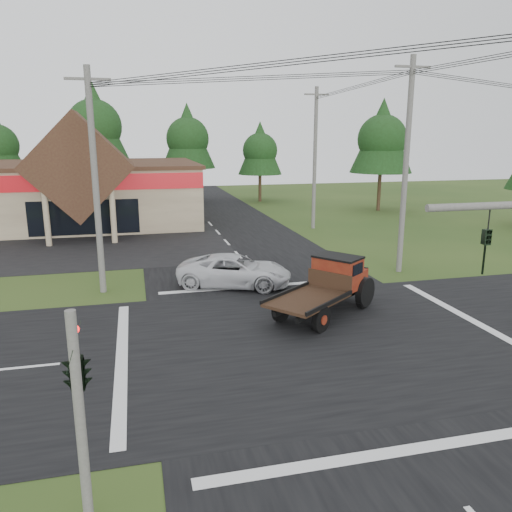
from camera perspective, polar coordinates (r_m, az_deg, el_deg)
name	(u,v)px	position (r m, az deg, el deg)	size (l,w,h in m)	color
ground	(314,339)	(19.12, 6.65, -9.42)	(120.00, 120.00, 0.00)	#284217
road_ns	(314,339)	(19.11, 6.65, -9.39)	(12.00, 120.00, 0.02)	black
road_ew	(314,339)	(19.11, 6.65, -9.39)	(120.00, 12.00, 0.02)	black
parking_apron	(19,250)	(37.04, -25.47, 0.66)	(28.00, 14.00, 0.02)	black
cvs_building	(20,192)	(47.22, -25.36, 6.59)	(30.40, 18.20, 9.19)	gray
traffic_signal_corner	(75,352)	(10.01, -19.96, -10.26)	(0.53, 2.48, 4.40)	#595651
utility_pole_nw	(95,181)	(24.61, -17.90, 8.14)	(2.00, 0.30, 10.50)	#595651
utility_pole_ne	(406,166)	(28.36, 16.76, 9.87)	(2.00, 0.30, 11.50)	#595651
utility_pole_n	(315,158)	(41.06, 6.75, 11.09)	(2.00, 0.30, 11.20)	#595651
tree_row_c	(94,124)	(57.60, -18.01, 14.19)	(7.28, 7.28, 13.13)	#332316
tree_row_d	(188,137)	(58.80, -7.82, 13.36)	(6.16, 6.16, 11.11)	#332316
tree_row_e	(260,149)	(58.25, 0.46, 12.16)	(5.04, 5.04, 9.09)	#332316
tree_side_ne	(382,137)	(52.42, 14.23, 13.08)	(6.16, 6.16, 11.11)	#332316
antique_flatbed_truck	(323,288)	(21.21, 7.69, -3.63)	(2.21, 5.79, 2.42)	#5F150D
white_pickup	(235,271)	(25.29, -2.44, -1.68)	(2.63, 5.71, 1.59)	silver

